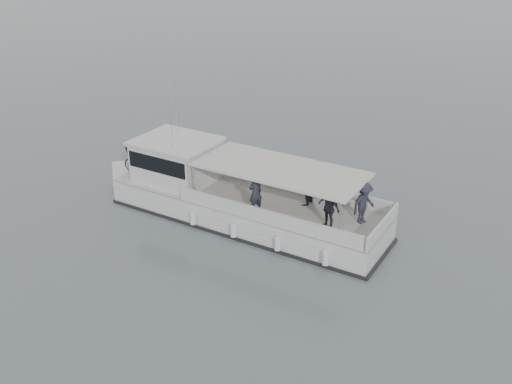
% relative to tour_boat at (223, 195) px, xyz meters
% --- Properties ---
extents(ground, '(1400.00, 1400.00, 0.00)m').
position_rel_tour_boat_xyz_m(ground, '(-2.65, -1.32, -1.04)').
color(ground, '#566166').
rests_on(ground, ground).
extents(tour_boat, '(15.31, 5.54, 6.37)m').
position_rel_tour_boat_xyz_m(tour_boat, '(0.00, 0.00, 0.00)').
color(tour_boat, white).
rests_on(tour_boat, ground).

